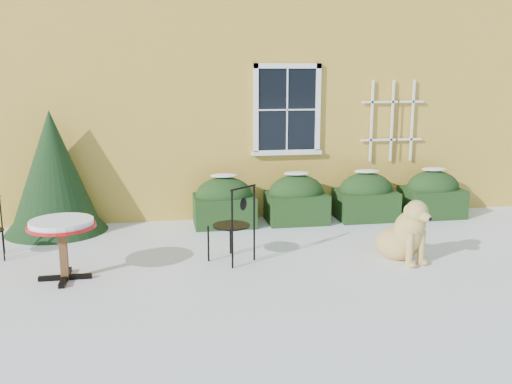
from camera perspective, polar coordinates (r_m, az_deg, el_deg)
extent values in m
plane|color=white|center=(7.70, 1.27, -8.08)|extent=(80.00, 80.00, 0.00)
cube|color=gold|center=(14.18, -4.22, 13.31)|extent=(12.00, 8.00, 6.00)
cube|color=black|center=(10.35, 3.11, 8.22)|extent=(1.05, 0.03, 1.45)
cube|color=white|center=(10.32, 3.17, 12.49)|extent=(1.23, 0.06, 0.09)
cube|color=white|center=(10.41, 3.07, 3.98)|extent=(1.23, 0.06, 0.09)
cube|color=white|center=(10.22, -0.03, 8.19)|extent=(0.09, 0.06, 1.63)
cube|color=white|center=(10.48, 6.19, 8.21)|extent=(0.09, 0.06, 1.63)
cube|color=white|center=(10.33, 3.13, 8.21)|extent=(0.02, 0.02, 1.45)
cube|color=white|center=(10.33, 3.13, 8.21)|extent=(1.05, 0.02, 0.02)
cube|color=white|center=(10.41, 3.07, 3.95)|extent=(1.29, 0.14, 0.07)
cube|color=white|center=(10.81, 11.48, 6.96)|extent=(0.04, 0.03, 1.50)
cube|color=white|center=(10.96, 13.44, 6.94)|extent=(0.04, 0.03, 1.50)
cube|color=white|center=(11.12, 15.35, 6.91)|extent=(0.04, 0.03, 1.50)
cube|color=white|center=(10.99, 13.36, 5.12)|extent=(1.20, 0.03, 0.04)
cube|color=white|center=(10.94, 13.53, 8.76)|extent=(1.20, 0.03, 0.04)
cylinder|color=#472D19|center=(10.99, 13.93, 6.14)|extent=(0.02, 0.02, 1.10)
cube|color=black|center=(10.00, -3.20, -1.85)|extent=(1.05, 0.80, 0.52)
ellipsoid|color=black|center=(9.94, -3.22, -0.39)|extent=(1.00, 0.72, 0.67)
ellipsoid|color=white|center=(9.87, -3.24, 1.66)|extent=(0.47, 0.32, 0.06)
cube|color=black|center=(10.23, 4.06, -1.56)|extent=(1.05, 0.80, 0.52)
ellipsoid|color=black|center=(10.17, 4.08, -0.13)|extent=(1.00, 0.72, 0.67)
ellipsoid|color=white|center=(10.10, 4.11, 1.88)|extent=(0.47, 0.32, 0.06)
cube|color=black|center=(10.60, 10.90, -1.26)|extent=(1.05, 0.80, 0.52)
ellipsoid|color=black|center=(10.55, 10.95, 0.12)|extent=(1.00, 0.72, 0.67)
ellipsoid|color=white|center=(10.48, 11.03, 2.06)|extent=(0.47, 0.32, 0.06)
cube|color=black|center=(11.12, 17.18, -0.97)|extent=(1.05, 0.80, 0.52)
ellipsoid|color=black|center=(11.07, 17.26, 0.35)|extent=(1.00, 0.72, 0.67)
ellipsoid|color=white|center=(11.01, 17.38, 2.19)|extent=(0.47, 0.32, 0.06)
cone|color=black|center=(10.13, -19.42, -1.04)|extent=(1.68, 1.68, 0.97)
cone|color=black|center=(10.03, -19.63, 1.93)|extent=(1.51, 1.51, 2.04)
cube|color=black|center=(7.85, -18.53, -8.10)|extent=(0.67, 0.08, 0.06)
cube|color=black|center=(7.85, -18.53, -8.10)|extent=(0.08, 0.67, 0.06)
cube|color=brown|center=(7.75, -18.69, -5.80)|extent=(0.10, 0.10, 0.72)
cylinder|color=red|center=(7.65, -18.87, -3.24)|extent=(0.86, 0.86, 0.04)
cylinder|color=white|center=(7.64, -18.89, -2.90)|extent=(0.80, 0.80, 0.07)
cylinder|color=black|center=(8.42, -2.58, -4.49)|extent=(0.03, 0.03, 0.52)
cylinder|color=black|center=(8.10, -4.78, -5.17)|extent=(0.03, 0.03, 0.52)
cylinder|color=black|center=(8.13, -0.18, -5.08)|extent=(0.03, 0.03, 0.52)
cylinder|color=black|center=(7.80, -2.37, -5.82)|extent=(0.03, 0.03, 0.52)
cylinder|color=black|center=(8.04, -2.49, -3.37)|extent=(0.53, 0.53, 0.02)
cylinder|color=black|center=(7.99, -0.18, -1.33)|extent=(0.03, 0.03, 0.57)
cylinder|color=black|center=(7.65, -2.41, -1.93)|extent=(0.03, 0.03, 0.57)
cylinder|color=black|center=(7.76, -1.28, 0.44)|extent=(0.40, 0.35, 0.03)
ellipsoid|color=black|center=(7.81, -1.27, -1.21)|extent=(0.13, 0.12, 0.18)
cylinder|color=black|center=(8.86, -23.94, -5.04)|extent=(0.02, 0.02, 0.41)
cylinder|color=black|center=(9.22, -23.94, -4.41)|extent=(0.02, 0.02, 0.41)
cylinder|color=black|center=(9.11, -24.16, -1.78)|extent=(0.02, 0.02, 0.46)
ellipsoid|color=tan|center=(8.49, 13.91, -4.99)|extent=(0.77, 0.81, 0.48)
ellipsoid|color=tan|center=(8.28, 15.01, -3.91)|extent=(0.56, 0.53, 0.60)
sphere|color=tan|center=(8.20, 15.37, -3.13)|extent=(0.37, 0.37, 0.37)
cylinder|color=tan|center=(8.15, 15.11, -5.59)|extent=(0.10, 0.10, 0.48)
cylinder|color=tan|center=(8.30, 16.21, -5.34)|extent=(0.10, 0.10, 0.48)
ellipsoid|color=tan|center=(8.18, 15.30, -6.99)|extent=(0.13, 0.17, 0.08)
ellipsoid|color=tan|center=(8.32, 16.39, -6.72)|extent=(0.13, 0.17, 0.08)
cylinder|color=tan|center=(8.17, 15.45, -2.70)|extent=(0.29, 0.33, 0.26)
sphere|color=tan|center=(8.11, 15.76, -1.89)|extent=(0.32, 0.32, 0.32)
ellipsoid|color=tan|center=(8.02, 16.45, -2.40)|extent=(0.22, 0.28, 0.14)
sphere|color=black|center=(7.95, 17.00, -2.60)|extent=(0.05, 0.05, 0.05)
ellipsoid|color=tan|center=(8.04, 14.85, -1.95)|extent=(0.11, 0.13, 0.20)
ellipsoid|color=tan|center=(8.23, 16.23, -1.72)|extent=(0.11, 0.13, 0.20)
cylinder|color=tan|center=(8.83, 13.76, -5.36)|extent=(0.34, 0.32, 0.09)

